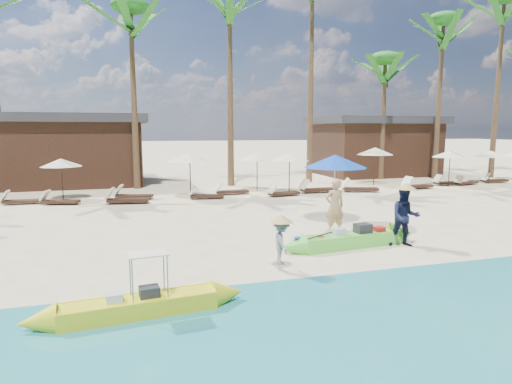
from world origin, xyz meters
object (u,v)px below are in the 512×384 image
object	(u,v)px
green_canoe	(351,239)
yellow_canoe	(140,305)
blue_umbrella	(335,161)
tourist	(335,207)

from	to	relation	value
green_canoe	yellow_canoe	distance (m)	6.74
green_canoe	blue_umbrella	size ratio (longest dim) A/B	2.05
yellow_canoe	tourist	bearing A→B (deg)	30.51
blue_umbrella	green_canoe	bearing A→B (deg)	-107.89
tourist	green_canoe	bearing A→B (deg)	80.90
green_canoe	yellow_canoe	xyz separation A→B (m)	(-5.99, -3.09, -0.03)
tourist	blue_umbrella	bearing A→B (deg)	-117.49
tourist	blue_umbrella	xyz separation A→B (m)	(0.82, 1.69, 1.33)
yellow_canoe	tourist	xyz separation A→B (m)	(6.19, 4.57, 0.73)
yellow_canoe	tourist	size ratio (longest dim) A/B	2.44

